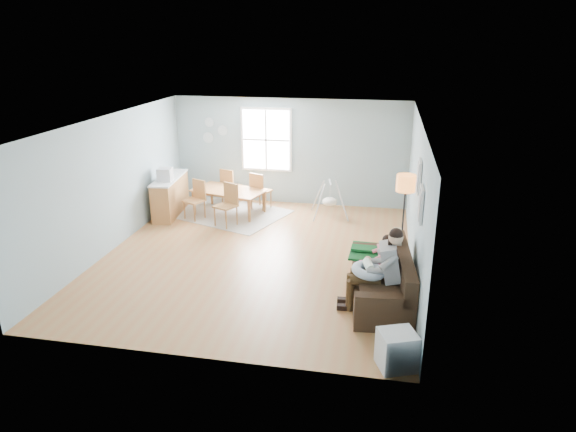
% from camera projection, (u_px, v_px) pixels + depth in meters
% --- Properties ---
extents(room, '(8.40, 9.40, 3.90)m').
position_uv_depth(room, '(255.00, 135.00, 9.47)').
color(room, '#AA6B3C').
extents(window, '(1.32, 0.08, 1.62)m').
position_uv_depth(window, '(266.00, 140.00, 13.04)').
color(window, white).
rests_on(window, room).
extents(pictures, '(0.05, 1.34, 0.74)m').
position_uv_depth(pictures, '(420.00, 190.00, 8.16)').
color(pictures, white).
rests_on(pictures, room).
extents(wall_plates, '(0.67, 0.02, 0.66)m').
position_uv_depth(wall_plates, '(213.00, 131.00, 13.23)').
color(wall_plates, '#AABFCC').
rests_on(wall_plates, room).
extents(sofa, '(1.07, 2.17, 0.85)m').
position_uv_depth(sofa, '(384.00, 283.00, 8.47)').
color(sofa, black).
rests_on(sofa, room).
extents(green_throw, '(1.00, 0.87, 0.04)m').
position_uv_depth(green_throw, '(378.00, 253.00, 9.06)').
color(green_throw, '#124F1F').
rests_on(green_throw, sofa).
extents(beige_pillow, '(0.13, 0.48, 0.48)m').
position_uv_depth(beige_pillow, '(397.00, 245.00, 8.81)').
color(beige_pillow, '#B8A48C').
rests_on(beige_pillow, sofa).
extents(father, '(1.00, 0.47, 1.40)m').
position_uv_depth(father, '(379.00, 266.00, 8.06)').
color(father, gray).
rests_on(father, sofa).
extents(nursing_pillow, '(0.59, 0.58, 0.22)m').
position_uv_depth(nursing_pillow, '(368.00, 271.00, 8.10)').
color(nursing_pillow, silver).
rests_on(nursing_pillow, father).
extents(infant, '(0.21, 0.40, 0.15)m').
position_uv_depth(infant, '(369.00, 264.00, 8.10)').
color(infant, silver).
rests_on(infant, nursing_pillow).
extents(toddler, '(0.57, 0.34, 0.86)m').
position_uv_depth(toddler, '(380.00, 255.00, 8.53)').
color(toddler, silver).
rests_on(toddler, sofa).
extents(floor_lamp, '(0.35, 0.35, 1.76)m').
position_uv_depth(floor_lamp, '(405.00, 191.00, 9.48)').
color(floor_lamp, black).
rests_on(floor_lamp, room).
extents(storage_cube, '(0.59, 0.56, 0.52)m').
position_uv_depth(storage_cube, '(396.00, 350.00, 6.75)').
color(storage_cube, silver).
rests_on(storage_cube, room).
extents(rug, '(3.13, 2.76, 0.01)m').
position_uv_depth(rug, '(229.00, 213.00, 12.69)').
color(rug, gray).
rests_on(rug, room).
extents(dining_table, '(1.90, 1.35, 0.60)m').
position_uv_depth(dining_table, '(229.00, 202.00, 12.59)').
color(dining_table, '#9C5E33').
rests_on(dining_table, rug).
extents(chair_sw, '(0.56, 0.56, 0.93)m').
position_uv_depth(chair_sw, '(196.00, 197.00, 12.21)').
color(chair_sw, '#A46638').
rests_on(chair_sw, rug).
extents(chair_se, '(0.59, 0.59, 0.98)m').
position_uv_depth(chair_se, '(228.00, 202.00, 11.75)').
color(chair_se, '#A46638').
rests_on(chair_se, rug).
extents(chair_nw, '(0.53, 0.53, 0.93)m').
position_uv_depth(chair_nw, '(229.00, 184.00, 13.26)').
color(chair_nw, '#A46638').
rests_on(chair_nw, rug).
extents(chair_ne, '(0.56, 0.56, 0.95)m').
position_uv_depth(chair_ne, '(259.00, 189.00, 12.80)').
color(chair_ne, '#A46638').
rests_on(chair_ne, rug).
extents(counter, '(0.65, 1.70, 0.93)m').
position_uv_depth(counter, '(170.00, 195.00, 12.52)').
color(counter, '#9C5E33').
rests_on(counter, room).
extents(monitor, '(0.36, 0.34, 0.31)m').
position_uv_depth(monitor, '(165.00, 174.00, 12.02)').
color(monitor, silver).
rests_on(monitor, counter).
extents(baby_swing, '(1.00, 1.02, 0.87)m').
position_uv_depth(baby_swing, '(330.00, 201.00, 12.35)').
color(baby_swing, silver).
rests_on(baby_swing, room).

